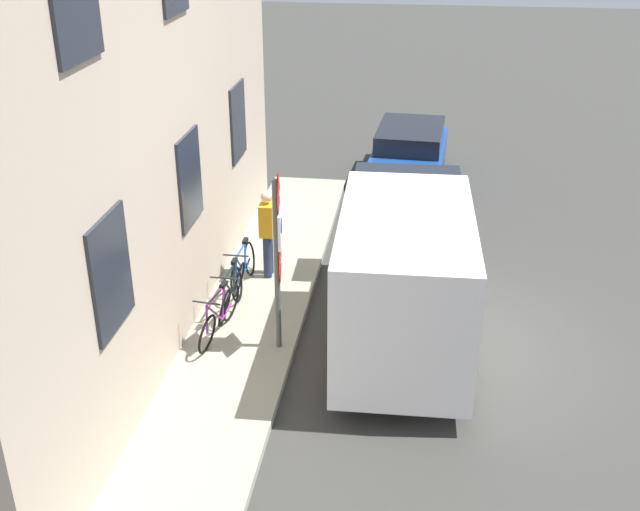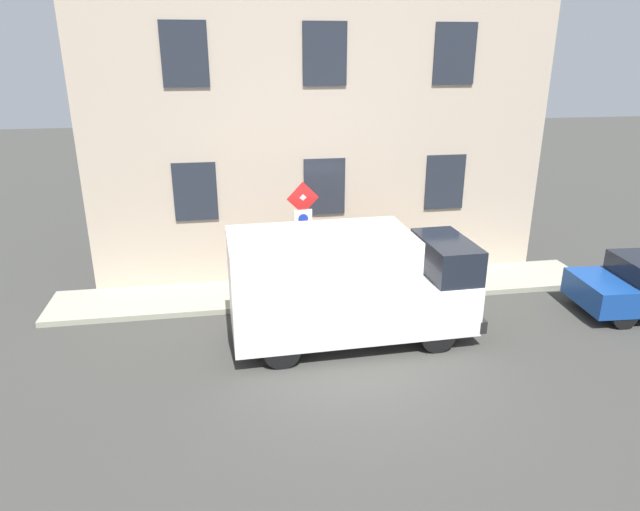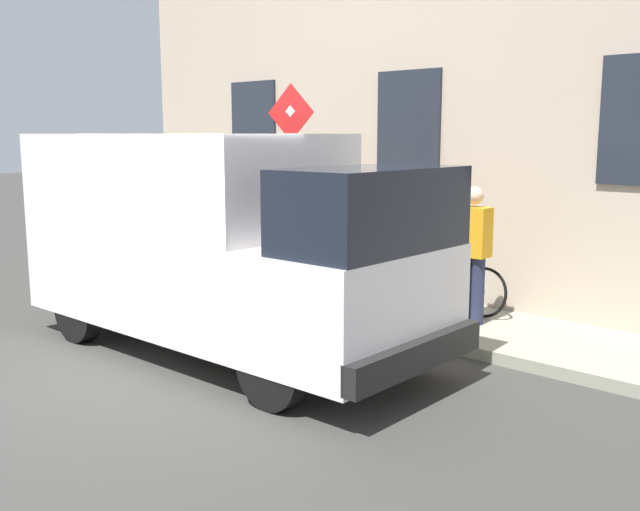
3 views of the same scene
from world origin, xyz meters
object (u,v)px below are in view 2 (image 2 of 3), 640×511
(sign_post_stacked, at_px, (303,230))
(bicycle_black, at_px, (337,269))
(bicycle_blue, at_px, (368,267))
(delivery_van, at_px, (348,284))
(bicycle_purple, at_px, (305,271))
(pedestrian, at_px, (392,251))

(sign_post_stacked, relative_size, bicycle_black, 1.70)
(sign_post_stacked, height_order, bicycle_blue, sign_post_stacked)
(delivery_van, relative_size, bicycle_blue, 3.15)
(sign_post_stacked, height_order, bicycle_black, sign_post_stacked)
(sign_post_stacked, distance_m, bicycle_purple, 1.84)
(bicycle_blue, xyz_separation_m, bicycle_purple, (0.00, 1.74, 0.00))
(delivery_van, height_order, pedestrian, delivery_van)
(bicycle_black, bearing_deg, sign_post_stacked, 46.04)
(sign_post_stacked, xyz_separation_m, bicycle_blue, (1.07, -1.91, -1.49))
(sign_post_stacked, bearing_deg, bicycle_blue, -60.70)
(bicycle_black, height_order, bicycle_purple, same)
(bicycle_purple, bearing_deg, pedestrian, 178.55)
(bicycle_purple, height_order, pedestrian, pedestrian)
(bicycle_blue, xyz_separation_m, bicycle_black, (0.00, 0.87, 0.00))
(pedestrian, bearing_deg, bicycle_black, 74.59)
(delivery_van, distance_m, bicycle_blue, 3.32)
(sign_post_stacked, bearing_deg, bicycle_purple, -9.46)
(bicycle_black, xyz_separation_m, pedestrian, (-0.37, -1.43, 0.56))
(bicycle_black, relative_size, pedestrian, 0.99)
(delivery_van, bearing_deg, pedestrian, 54.18)
(sign_post_stacked, bearing_deg, bicycle_black, -44.25)
(sign_post_stacked, relative_size, bicycle_purple, 1.70)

